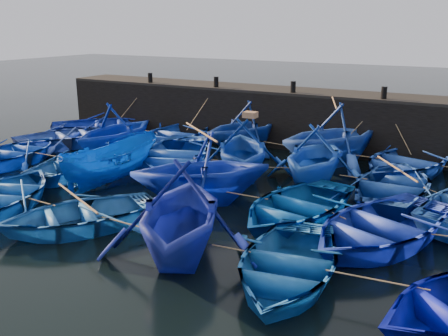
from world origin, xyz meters
The scene contains 31 objects.
ground centered at (0.00, 0.00, 0.00)m, with size 120.00×120.00×0.00m, color black.
quay_wall centered at (0.00, 10.50, 1.25)m, with size 26.00×2.50×2.50m, color black.
quay_top centered at (0.00, 10.50, 2.56)m, with size 26.00×2.50×0.12m, color black.
bollard_0 centered at (-8.00, 9.60, 2.87)m, with size 0.24×0.24×0.50m, color black.
bollard_1 centered at (-4.00, 9.60, 2.87)m, with size 0.24×0.24×0.50m, color black.
bollard_2 centered at (0.00, 9.60, 2.87)m, with size 0.24×0.24×0.50m, color black.
bollard_3 centered at (4.00, 9.60, 2.87)m, with size 0.24×0.24×0.50m, color black.
boat_0 centered at (-9.72, 7.70, 0.54)m, with size 3.70×5.17×1.07m, color #122AA7.
boat_1 centered at (-5.09, 7.37, 0.55)m, with size 3.78×5.29×1.10m, color #1841B9.
boat_2 centered at (-1.74, 8.18, 1.14)m, with size 3.74×4.33×2.28m, color navy.
boat_3 centered at (2.47, 7.79, 1.29)m, with size 4.21×4.89×2.57m, color navy.
boat_4 centered at (5.41, 7.78, 0.56)m, with size 3.86×5.40×1.12m, color #1F45A1.
boat_6 centered at (-9.32, 4.98, 0.52)m, with size 3.56×4.97×1.03m, color #2F4EB7.
boat_7 centered at (-6.02, 4.49, 1.21)m, with size 3.96×4.59×2.42m, color #0727A0.
boat_8 centered at (-2.89, 4.26, 0.59)m, with size 4.06×5.67×1.18m, color blue.
boat_9 centered at (0.09, 4.46, 1.17)m, with size 3.83×4.45×2.34m, color navy.
boat_10 centered at (2.80, 4.85, 1.15)m, with size 3.78×4.38×2.31m, color blue.
boat_11 centered at (5.56, 4.83, 0.52)m, with size 3.58×5.00×1.04m, color navy.
boat_13 centered at (-9.11, 1.84, 0.48)m, with size 3.32×4.64×0.96m, color #0A3293.
boat_14 centered at (-5.70, 1.84, 0.45)m, with size 3.10×4.33×0.90m, color #1B4F91.
boat_15 centered at (-3.71, 1.48, 0.82)m, with size 1.59×4.23×1.64m, color #003CA7.
boat_16 centered at (0.20, 1.34, 1.18)m, with size 3.86×4.47×2.35m, color #112CA6.
boat_17 centered at (3.43, 1.36, 0.51)m, with size 3.49×4.88×1.01m, color #06499B.
boat_18 centered at (5.92, 0.96, 0.55)m, with size 3.76×5.26×1.09m, color #1A32C2.
boat_21 centered at (-4.93, -2.07, 0.49)m, with size 3.41×4.77×0.99m, color #124A96.
boat_22 centered at (-1.73, -2.14, 0.46)m, with size 3.20×4.48×0.93m, color #1F5BA1.
boat_23 centered at (1.78, -2.21, 1.23)m, with size 4.04×4.69×2.47m, color navy.
boat_24 centered at (4.56, -2.12, 0.48)m, with size 3.29×4.60×0.95m, color #125293.
wooden_crate centered at (0.39, 4.46, 2.45)m, with size 0.48×0.38×0.21m, color #996942.
mooring_ropes centered at (-0.32, 5.04, 0.88)m, with size 19.02×11.75×2.10m.
loose_oars centered at (1.62, 2.96, 1.75)m, with size 9.55×12.01×1.70m.
Camera 1 is at (8.24, -11.61, 5.66)m, focal length 40.00 mm.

